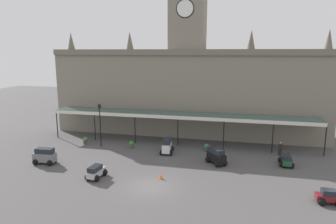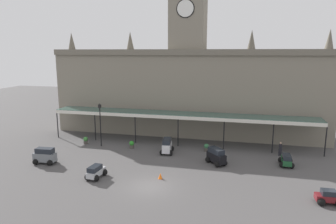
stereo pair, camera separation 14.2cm
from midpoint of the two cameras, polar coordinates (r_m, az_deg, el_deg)
ground_plane at (r=28.80m, az=-3.48°, el=-13.68°), size 140.00×140.00×0.00m
station_building at (r=45.33m, az=3.50°, el=4.73°), size 39.03×6.52×21.96m
entrance_canopy at (r=40.48m, az=2.12°, el=-0.47°), size 35.19×3.26×4.08m
car_silver_estate at (r=31.14m, az=-13.36°, el=-10.87°), size 1.67×2.32×1.27m
car_grey_van at (r=36.47m, az=-22.03°, el=-7.70°), size 2.47×1.72×1.77m
car_black_van at (r=34.22m, az=8.83°, el=-8.23°), size 2.48×2.54×1.77m
car_maroon_sedan at (r=28.78m, az=27.58°, el=-13.93°), size 2.10×1.60×1.19m
car_green_estate at (r=35.76m, az=20.98°, el=-8.41°), size 1.56×2.26×1.27m
car_white_van at (r=37.32m, az=-0.32°, el=-6.43°), size 1.78×2.49×1.77m
pedestrian_beside_cars at (r=38.68m, az=20.01°, el=-6.33°), size 0.38×0.34×1.67m
victorian_lamppost at (r=40.18m, az=-12.62°, el=-1.53°), size 0.30×0.30×5.63m
traffic_cone at (r=30.28m, az=-1.53°, el=-11.78°), size 0.40×0.40×0.58m
planter_forecourt_centre at (r=38.34m, az=7.01°, el=-6.53°), size 0.60×0.60×0.96m
planter_near_kerb at (r=39.40m, az=-6.90°, el=-6.04°), size 0.60×0.60×0.96m
planter_by_canopy at (r=42.42m, az=-15.19°, el=-5.11°), size 0.60×0.60×0.96m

